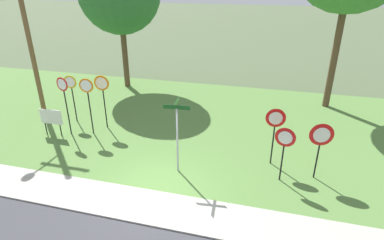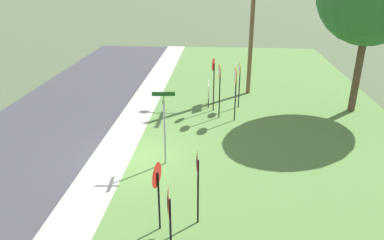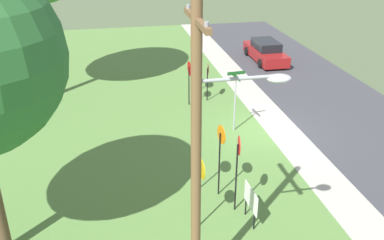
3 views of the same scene
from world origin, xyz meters
name	(u,v)px [view 3 (image 3 of 3)]	position (x,y,z in m)	size (l,w,h in m)	color
ground_plane	(265,132)	(0.00, 0.00, 0.00)	(160.00, 160.00, 0.00)	#4C5B3D
road_asphalt	(360,123)	(0.00, -4.80, 0.01)	(44.00, 6.40, 0.01)	#3D3D42
sidewalk_strip	(282,130)	(0.00, -0.80, 0.03)	(44.00, 1.60, 0.06)	#ADAA9E
grass_median	(134,144)	(0.00, 6.00, 0.02)	(44.00, 12.00, 0.04)	#567F3D
stop_sign_near_left	(238,159)	(-5.40, 3.04, 2.00)	(0.62, 0.15, 2.75)	black
stop_sign_near_right	(221,146)	(-4.41, 3.35, 1.96)	(0.64, 0.13, 2.68)	black
stop_sign_far_left	(197,144)	(-4.10, 4.10, 1.95)	(0.71, 0.12, 2.62)	black
stop_sign_far_center	(201,179)	(-5.96, 4.37, 1.76)	(0.64, 0.12, 2.40)	black
yield_sign_near_left	(190,73)	(3.74, 2.80, 1.78)	(0.74, 0.12, 2.34)	black
yield_sign_near_right	(208,73)	(4.10, 1.75, 1.59)	(0.70, 0.17, 2.10)	black
yield_sign_far_left	(194,65)	(5.31, 2.23, 1.65)	(0.83, 0.14, 2.19)	black
street_name_post	(235,96)	(0.37, 1.40, 1.74)	(0.96, 0.81, 2.84)	#9EA0A8
utility_pole	(203,141)	(-8.44, 4.90, 4.41)	(2.10, 2.23, 8.05)	brown
notice_board	(251,200)	(-6.11, 2.78, 0.87)	(1.10, 0.08, 1.25)	black
parked_sedan_distant	(266,52)	(10.32, -3.77, 0.65)	(4.71, 1.92, 1.39)	maroon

